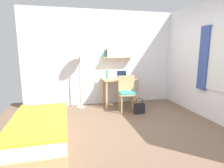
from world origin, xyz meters
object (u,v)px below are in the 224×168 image
at_px(bed, 41,129).
at_px(desk_chair, 127,92).
at_px(laptop, 122,76).
at_px(handbag, 139,108).
at_px(water_bottle, 107,75).
at_px(book_stack, 131,77).
at_px(standing_lamp, 79,55).
at_px(desk, 120,84).

relative_size(bed, desk_chair, 2.28).
relative_size(laptop, handbag, 0.78).
bearing_deg(laptop, desk_chair, -93.94).
bearing_deg(water_bottle, book_stack, -3.69).
bearing_deg(handbag, standing_lamp, 148.59).
xyz_separation_m(bed, standing_lamp, (0.80, 1.76, 1.17)).
xyz_separation_m(bed, laptop, (1.97, 1.78, 0.57)).
bearing_deg(desk_chair, bed, -147.88).
height_order(standing_lamp, water_bottle, standing_lamp).
height_order(laptop, handbag, laptop).
xyz_separation_m(bed, desk, (1.89, 1.71, 0.37)).
distance_m(bed, book_stack, 2.83).
bearing_deg(book_stack, desk_chair, -118.68).
distance_m(desk_chair, handbag, 0.51).
height_order(desk_chair, standing_lamp, standing_lamp).
bearing_deg(desk, handbag, -71.28).
height_order(standing_lamp, book_stack, standing_lamp).
xyz_separation_m(bed, water_bottle, (1.52, 1.74, 0.64)).
height_order(bed, water_bottle, water_bottle).
height_order(desk, desk_chair, desk_chair).
bearing_deg(laptop, desk, -138.44).
bearing_deg(desk, water_bottle, 174.94).
distance_m(laptop, book_stack, 0.24).
bearing_deg(handbag, desk_chair, 128.77).
bearing_deg(bed, desk_chair, 32.12).
bearing_deg(desk, standing_lamp, 177.61).
bearing_deg(standing_lamp, book_stack, -2.32).
xyz_separation_m(desk, water_bottle, (-0.36, 0.03, 0.27)).
height_order(desk_chair, laptop, laptop).
bearing_deg(book_stack, laptop, 160.23).
height_order(desk, handbag, desk).
bearing_deg(book_stack, water_bottle, 176.31).
bearing_deg(standing_lamp, handbag, -31.41).
bearing_deg(desk_chair, desk, 94.64).
xyz_separation_m(standing_lamp, handbag, (1.35, -0.82, -1.27)).
bearing_deg(book_stack, handbag, -93.33).
xyz_separation_m(water_bottle, book_stack, (0.67, -0.04, -0.08)).
distance_m(bed, laptop, 2.72).
distance_m(laptop, handbag, 1.10).
xyz_separation_m(standing_lamp, laptop, (1.17, 0.03, -0.60)).
bearing_deg(standing_lamp, laptop, 1.26).
xyz_separation_m(desk, book_stack, (0.31, -0.01, 0.20)).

